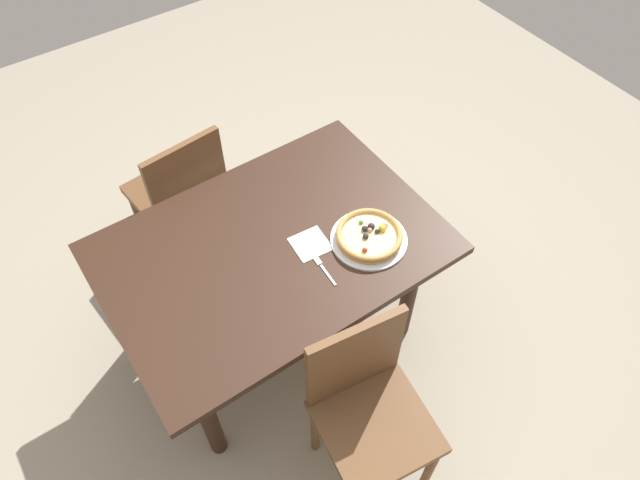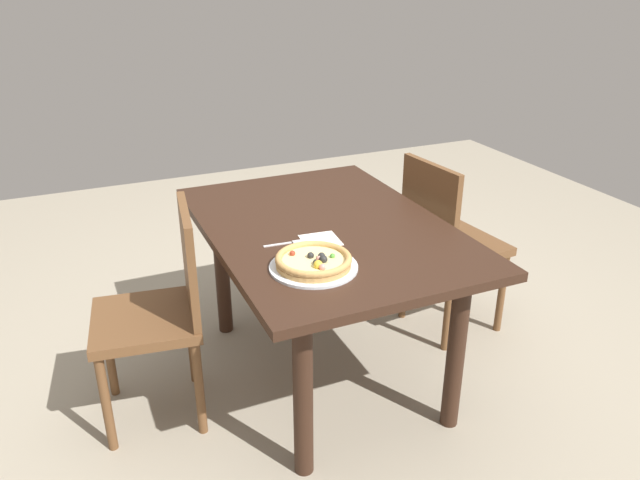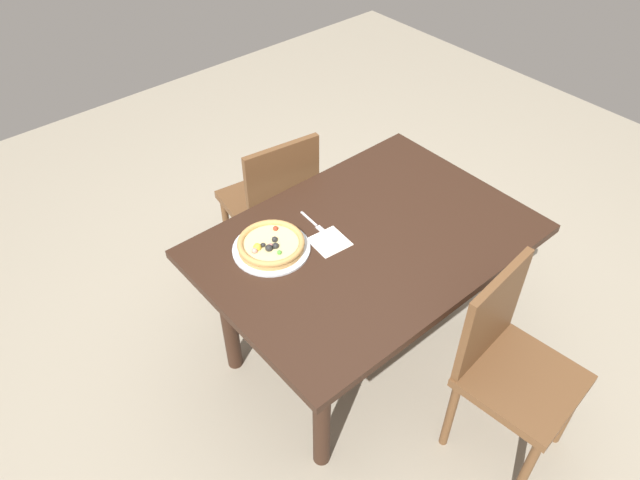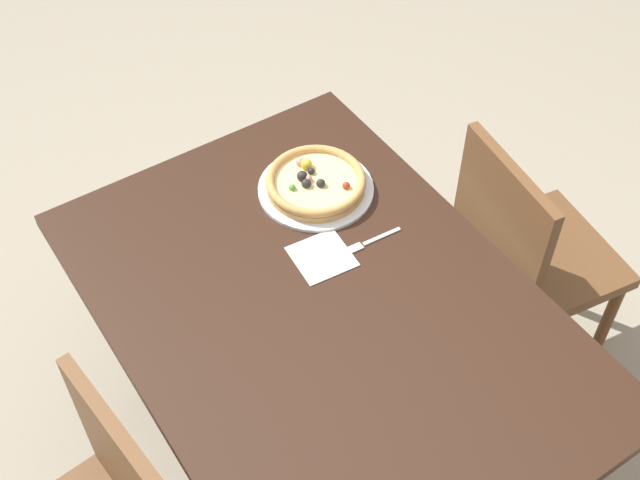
{
  "view_description": "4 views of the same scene",
  "coord_description": "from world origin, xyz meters",
  "px_view_note": "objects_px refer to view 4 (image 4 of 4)",
  "views": [
    {
      "loc": [
        -0.64,
        -1.28,
        2.57
      ],
      "look_at": [
        0.17,
        -0.1,
        0.74
      ],
      "focal_mm": 32.77,
      "sensor_mm": 36.0,
      "label": 1
    },
    {
      "loc": [
        2.1,
        -0.95,
        1.7
      ],
      "look_at": [
        0.17,
        -0.1,
        0.74
      ],
      "focal_mm": 34.71,
      "sensor_mm": 36.0,
      "label": 2
    },
    {
      "loc": [
        1.31,
        1.23,
        2.34
      ],
      "look_at": [
        0.17,
        -0.1,
        0.74
      ],
      "focal_mm": 33.34,
      "sensor_mm": 36.0,
      "label": 3
    },
    {
      "loc": [
        -0.99,
        0.67,
        2.31
      ],
      "look_at": [
        0.17,
        -0.1,
        0.74
      ],
      "focal_mm": 47.18,
      "sensor_mm": 36.0,
      "label": 4
    }
  ],
  "objects_px": {
    "chair_near": "(525,256)",
    "plate": "(316,189)",
    "fork": "(368,243)",
    "pizza": "(316,182)",
    "dining_table": "(324,332)",
    "napkin": "(322,257)"
  },
  "relations": [
    {
      "from": "dining_table",
      "to": "napkin",
      "type": "bearing_deg",
      "value": -31.26
    },
    {
      "from": "chair_near",
      "to": "napkin",
      "type": "xyz_separation_m",
      "value": [
        0.15,
        0.6,
        0.24
      ]
    },
    {
      "from": "plate",
      "to": "pizza",
      "type": "relative_size",
      "value": 1.16
    },
    {
      "from": "dining_table",
      "to": "plate",
      "type": "distance_m",
      "value": 0.41
    },
    {
      "from": "chair_near",
      "to": "fork",
      "type": "height_order",
      "value": "chair_near"
    },
    {
      "from": "dining_table",
      "to": "plate",
      "type": "height_order",
      "value": "plate"
    },
    {
      "from": "dining_table",
      "to": "napkin",
      "type": "xyz_separation_m",
      "value": [
        0.13,
        -0.08,
        0.1
      ]
    },
    {
      "from": "pizza",
      "to": "chair_near",
      "type": "bearing_deg",
      "value": -126.44
    },
    {
      "from": "pizza",
      "to": "napkin",
      "type": "bearing_deg",
      "value": 150.47
    },
    {
      "from": "pizza",
      "to": "fork",
      "type": "xyz_separation_m",
      "value": [
        -0.23,
        -0.01,
        -0.03
      ]
    },
    {
      "from": "chair_near",
      "to": "fork",
      "type": "bearing_deg",
      "value": -96.61
    },
    {
      "from": "chair_near",
      "to": "pizza",
      "type": "relative_size",
      "value": 3.28
    },
    {
      "from": "chair_near",
      "to": "pizza",
      "type": "bearing_deg",
      "value": -118.33
    },
    {
      "from": "pizza",
      "to": "napkin",
      "type": "xyz_separation_m",
      "value": [
        -0.21,
        0.12,
        -0.03
      ]
    },
    {
      "from": "napkin",
      "to": "fork",
      "type": "bearing_deg",
      "value": -101.8
    },
    {
      "from": "fork",
      "to": "napkin",
      "type": "bearing_deg",
      "value": -7.99
    },
    {
      "from": "dining_table",
      "to": "napkin",
      "type": "relative_size",
      "value": 9.52
    },
    {
      "from": "plate",
      "to": "napkin",
      "type": "bearing_deg",
      "value": 150.3
    },
    {
      "from": "plate",
      "to": "fork",
      "type": "xyz_separation_m",
      "value": [
        -0.23,
        -0.01,
        -0.0
      ]
    },
    {
      "from": "fork",
      "to": "pizza",
      "type": "bearing_deg",
      "value": -84.81
    },
    {
      "from": "chair_near",
      "to": "plate",
      "type": "height_order",
      "value": "chair_near"
    },
    {
      "from": "dining_table",
      "to": "plate",
      "type": "relative_size",
      "value": 4.29
    }
  ]
}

